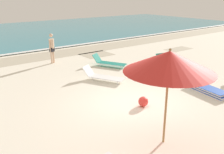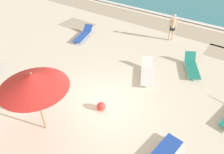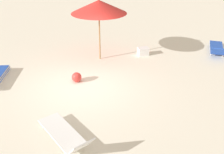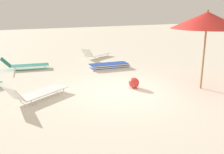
{
  "view_description": "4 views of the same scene",
  "coord_description": "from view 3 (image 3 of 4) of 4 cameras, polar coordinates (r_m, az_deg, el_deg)",
  "views": [
    {
      "loc": [
        -5.83,
        -6.3,
        3.98
      ],
      "look_at": [
        -0.02,
        1.37,
        0.73
      ],
      "focal_mm": 40.0,
      "sensor_mm": 36.0,
      "label": 1
    },
    {
      "loc": [
        4.31,
        -5.4,
        6.72
      ],
      "look_at": [
        -0.28,
        1.14,
        0.66
      ],
      "focal_mm": 35.0,
      "sensor_mm": 36.0,
      "label": 2
    },
    {
      "loc": [
        0.35,
        8.11,
        4.49
      ],
      "look_at": [
        -0.97,
        0.9,
        0.7
      ],
      "focal_mm": 40.0,
      "sensor_mm": 36.0,
      "label": 3
    },
    {
      "loc": [
        -6.83,
        4.43,
        2.68
      ],
      "look_at": [
        -0.52,
        0.97,
        0.73
      ],
      "focal_mm": 40.0,
      "sensor_mm": 36.0,
      "label": 4
    }
  ],
  "objects": [
    {
      "name": "ground_plane",
      "position": [
        9.31,
        -6.87,
        -2.25
      ],
      "size": [
        60.0,
        60.0,
        0.16
      ],
      "color": "silver"
    },
    {
      "name": "beach_umbrella",
      "position": [
        10.74,
        -3.01,
        15.74
      ],
      "size": [
        2.36,
        2.36,
        2.68
      ],
      "color": "#9E7547",
      "rests_on": "ground_plane"
    },
    {
      "name": "sun_lounger_under_umbrella",
      "position": [
        13.09,
        22.83,
        6.11
      ],
      "size": [
        1.62,
        2.28,
        0.59
      ],
      "rotation": [
        0.0,
        0.0,
        -0.5
      ],
      "color": "blue",
      "rests_on": "ground_plane"
    },
    {
      "name": "sun_lounger_mid_beach_pair_a",
      "position": [
        6.7,
        -10.56,
        -12.79
      ],
      "size": [
        1.48,
        2.08,
        0.62
      ],
      "rotation": [
        0.0,
        0.0,
        0.48
      ],
      "color": "white",
      "rests_on": "ground_plane"
    },
    {
      "name": "beach_ball",
      "position": [
        9.44,
        -8.08,
        -0.05
      ],
      "size": [
        0.37,
        0.37,
        0.37
      ],
      "color": "red",
      "rests_on": "ground_plane"
    },
    {
      "name": "cooler_box",
      "position": [
        11.84,
        7.12,
        5.83
      ],
      "size": [
        0.52,
        0.39,
        0.37
      ],
      "rotation": [
        0.0,
        0.0,
        3.21
      ],
      "color": "white",
      "rests_on": "ground_plane"
    }
  ]
}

